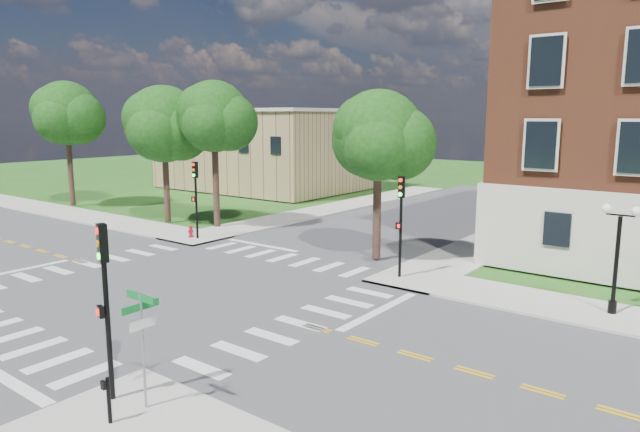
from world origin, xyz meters
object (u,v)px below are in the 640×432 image
Objects in this scene: traffic_signal_nw at (196,190)px; traffic_signal_ne at (401,213)px; street_sign_pole at (142,328)px; traffic_signal_se at (105,289)px; push_button_post at (108,398)px; twin_lamp_west at (617,253)px; fire_hydrant at (191,232)px.

traffic_signal_ne is at bearing 0.13° from traffic_signal_nw.
traffic_signal_nw is 1.55× the size of street_sign_pole.
traffic_signal_nw is at bearing 133.16° from traffic_signal_se.
traffic_signal_se is 2.72m from push_button_post.
traffic_signal_ne is 9.12m from twin_lamp_west.
traffic_signal_se and traffic_signal_ne have the same top height.
traffic_signal_ne is 16.10m from push_button_post.
traffic_signal_ne reaches higher than twin_lamp_west.
traffic_signal_se is 1.13× the size of twin_lamp_west.
traffic_signal_se is 20.72m from traffic_signal_nw.
fire_hydrant is at bearing 134.36° from traffic_signal_se.
twin_lamp_west is (9.30, 15.71, -0.66)m from traffic_signal_se.
traffic_signal_ne reaches higher than street_sign_pole.
traffic_signal_se is 15.15m from traffic_signal_ne.
twin_lamp_west reaches higher than push_button_post.
traffic_signal_se is 1.45m from street_sign_pole.
twin_lamp_west is at bearing 63.42° from push_button_post.
traffic_signal_ne is 14.92m from street_sign_pole.
traffic_signal_se is at bearing 144.51° from push_button_post.
traffic_signal_nw reaches higher than street_sign_pole.
twin_lamp_west reaches higher than fire_hydrant.
street_sign_pole is 21.79m from fire_hydrant.
fire_hydrant is at bearing 134.95° from push_button_post.
twin_lamp_west reaches higher than street_sign_pole.
traffic_signal_se reaches higher than street_sign_pole.
street_sign_pole is at bearing 13.77° from traffic_signal_se.
traffic_signal_ne is (0.23, 15.14, 0.00)m from traffic_signal_se.
street_sign_pole is (0.90, -14.87, -0.88)m from traffic_signal_ne.
traffic_signal_se and traffic_signal_nw have the same top height.
twin_lamp_west is 18.49m from push_button_post.
traffic_signal_nw is 4.00× the size of push_button_post.
traffic_signal_se is 6.40× the size of fire_hydrant.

